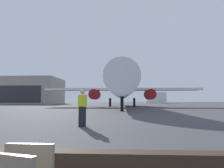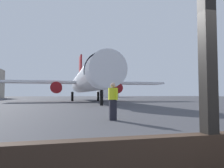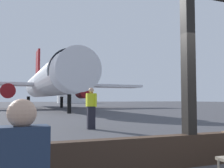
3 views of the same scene
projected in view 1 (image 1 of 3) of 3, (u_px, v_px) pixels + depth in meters
The scene contains 5 objects.
ground_plane at pixel (114, 106), 42.26m from camera, with size 220.00×220.00×0.00m, color #424247.
airplane at pixel (122, 87), 34.82m from camera, with size 29.16×33.64×10.61m.
ground_crew_worker at pixel (82, 107), 8.97m from camera, with size 0.40×0.48×1.74m.
distant_hangar at pixel (31, 91), 71.82m from camera, with size 21.59×16.14×9.65m.
fuel_storage_tank at pixel (156, 98), 86.89m from camera, with size 9.80×9.80×4.83m, color white.
Camera 1 is at (1.95, -2.49, 1.24)m, focal length 30.33 mm.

